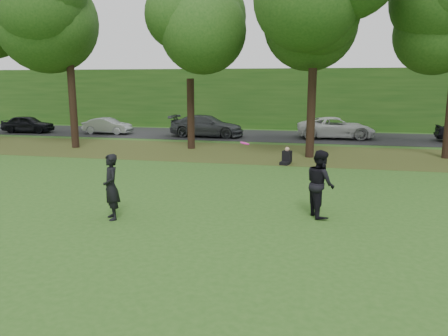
# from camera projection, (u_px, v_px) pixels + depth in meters

# --- Properties ---
(ground) EXTENTS (120.00, 120.00, 0.00)m
(ground) POSITION_uv_depth(u_px,v_px,m) (154.00, 225.00, 12.21)
(ground) COLOR #2A531A
(ground) RESTS_ON ground
(leaf_litter) EXTENTS (60.00, 7.00, 0.01)m
(leaf_litter) POSITION_uv_depth(u_px,v_px,m) (238.00, 152.00, 24.67)
(leaf_litter) COLOR #413B17
(leaf_litter) RESTS_ON ground
(street) EXTENTS (70.00, 7.00, 0.02)m
(street) POSITION_uv_depth(u_px,v_px,m) (257.00, 135.00, 32.34)
(street) COLOR black
(street) RESTS_ON ground
(far_hedge) EXTENTS (70.00, 3.00, 5.00)m
(far_hedge) POSITION_uv_depth(u_px,v_px,m) (267.00, 98.00, 37.61)
(far_hedge) COLOR #1C4513
(far_hedge) RESTS_ON ground
(player_left) EXTENTS (0.79, 0.84, 1.92)m
(player_left) POSITION_uv_depth(u_px,v_px,m) (111.00, 187.00, 12.60)
(player_left) COLOR black
(player_left) RESTS_ON ground
(player_right) EXTENTS (1.07, 1.19, 2.00)m
(player_right) POSITION_uv_depth(u_px,v_px,m) (320.00, 184.00, 12.85)
(player_right) COLOR black
(player_right) RESTS_ON ground
(parked_cars) EXTENTS (36.40, 3.91, 1.55)m
(parked_cars) POSITION_uv_depth(u_px,v_px,m) (257.00, 127.00, 31.20)
(parked_cars) COLOR black
(parked_cars) RESTS_ON street
(frisbee) EXTENTS (0.28, 0.28, 0.09)m
(frisbee) POSITION_uv_depth(u_px,v_px,m) (245.00, 143.00, 12.70)
(frisbee) COLOR #DD1295
(frisbee) RESTS_ON ground
(seated_person) EXTENTS (0.57, 0.81, 0.83)m
(seated_person) POSITION_uv_depth(u_px,v_px,m) (286.00, 158.00, 21.19)
(seated_person) COLOR black
(seated_person) RESTS_ON ground
(tree_line) EXTENTS (55.30, 7.90, 12.31)m
(tree_line) POSITION_uv_depth(u_px,v_px,m) (232.00, 7.00, 23.15)
(tree_line) COLOR black
(tree_line) RESTS_ON ground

